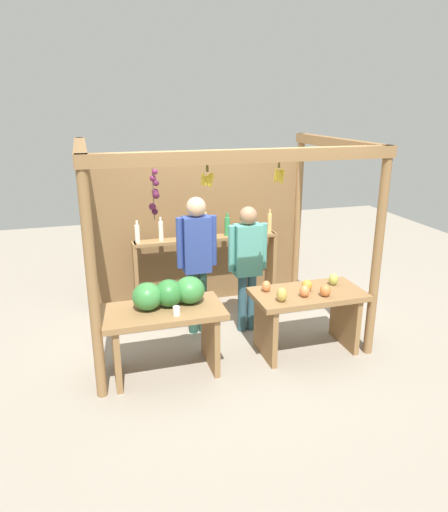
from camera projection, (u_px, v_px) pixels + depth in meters
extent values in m
plane|color=gray|center=(219.00, 330.00, 5.86)|extent=(12.00, 12.00, 0.00)
cylinder|color=olive|center=(92.00, 285.00, 4.20)|extent=(0.10, 0.10, 2.30)
cylinder|color=olive|center=(377.00, 256.00, 4.99)|extent=(0.10, 0.10, 2.30)
cylinder|color=olive|center=(88.00, 230.00, 6.01)|extent=(0.10, 0.10, 2.30)
cylinder|color=olive|center=(298.00, 215.00, 6.80)|extent=(0.10, 0.10, 2.30)
cube|color=olive|center=(249.00, 156.00, 4.26)|extent=(3.03, 0.12, 0.12)
cube|color=olive|center=(80.00, 150.00, 4.77)|extent=(0.12, 2.08, 0.12)
cube|color=olive|center=(338.00, 143.00, 5.56)|extent=(0.12, 2.08, 0.12)
cube|color=brown|center=(199.00, 230.00, 6.46)|extent=(2.93, 0.04, 2.07)
cylinder|color=brown|center=(207.00, 168.00, 4.28)|extent=(0.02, 0.02, 0.06)
ellipsoid|color=gold|center=(212.00, 178.00, 4.32)|extent=(0.04, 0.08, 0.12)
ellipsoid|color=gold|center=(209.00, 179.00, 4.34)|extent=(0.06, 0.06, 0.12)
ellipsoid|color=gold|center=(207.00, 180.00, 4.34)|extent=(0.08, 0.04, 0.11)
ellipsoid|color=gold|center=(203.00, 180.00, 4.33)|extent=(0.06, 0.06, 0.12)
ellipsoid|color=gold|center=(203.00, 178.00, 4.30)|extent=(0.04, 0.07, 0.12)
ellipsoid|color=gold|center=(205.00, 180.00, 4.28)|extent=(0.06, 0.06, 0.12)
ellipsoid|color=gold|center=(208.00, 181.00, 4.29)|extent=(0.06, 0.04, 0.12)
ellipsoid|color=gold|center=(210.00, 182.00, 4.31)|extent=(0.05, 0.05, 0.12)
cylinder|color=brown|center=(279.00, 165.00, 4.54)|extent=(0.02, 0.02, 0.06)
ellipsoid|color=gold|center=(283.00, 175.00, 4.58)|extent=(0.04, 0.07, 0.13)
ellipsoid|color=gold|center=(279.00, 175.00, 4.59)|extent=(0.06, 0.05, 0.13)
ellipsoid|color=gold|center=(276.00, 177.00, 4.61)|extent=(0.06, 0.04, 0.13)
ellipsoid|color=gold|center=(276.00, 174.00, 4.57)|extent=(0.05, 0.06, 0.13)
ellipsoid|color=gold|center=(277.00, 175.00, 4.55)|extent=(0.05, 0.05, 0.13)
ellipsoid|color=gold|center=(279.00, 177.00, 4.54)|extent=(0.06, 0.04, 0.13)
ellipsoid|color=gold|center=(281.00, 178.00, 4.56)|extent=(0.07, 0.06, 0.13)
cylinder|color=#4C422D|center=(153.00, 192.00, 4.49)|extent=(0.01, 0.01, 0.55)
sphere|color=#601E42|center=(155.00, 172.00, 4.42)|extent=(0.06, 0.06, 0.06)
sphere|color=#601E42|center=(153.00, 178.00, 4.46)|extent=(0.06, 0.06, 0.06)
sphere|color=#511938|center=(156.00, 183.00, 4.47)|extent=(0.06, 0.06, 0.06)
sphere|color=#511938|center=(155.00, 192.00, 4.53)|extent=(0.07, 0.07, 0.07)
sphere|color=#47142D|center=(156.00, 195.00, 4.49)|extent=(0.07, 0.07, 0.07)
sphere|color=#601E42|center=(152.00, 207.00, 4.51)|extent=(0.07, 0.07, 0.07)
sphere|color=#47142D|center=(155.00, 212.00, 4.53)|extent=(0.06, 0.06, 0.06)
cube|color=olive|center=(163.00, 312.00, 4.75)|extent=(1.23, 0.64, 0.06)
cube|color=olive|center=(116.00, 350.00, 4.73)|extent=(0.06, 0.58, 0.66)
cube|color=olive|center=(210.00, 337.00, 5.00)|extent=(0.06, 0.58, 0.66)
ellipsoid|color=#38843D|center=(147.00, 296.00, 4.69)|extent=(0.33, 0.33, 0.28)
ellipsoid|color=#38843D|center=(190.00, 290.00, 4.85)|extent=(0.42, 0.42, 0.28)
ellipsoid|color=#2D7533|center=(169.00, 293.00, 4.78)|extent=(0.41, 0.41, 0.28)
cylinder|color=white|center=(177.00, 311.00, 4.59)|extent=(0.07, 0.07, 0.09)
cube|color=olive|center=(308.00, 294.00, 5.19)|extent=(1.23, 0.64, 0.06)
cube|color=olive|center=(265.00, 329.00, 5.16)|extent=(0.06, 0.58, 0.66)
cube|color=olive|center=(345.00, 318.00, 5.43)|extent=(0.06, 0.58, 0.66)
ellipsoid|color=#CC7038|center=(325.00, 290.00, 5.03)|extent=(0.16, 0.16, 0.13)
ellipsoid|color=#E07F47|center=(305.00, 291.00, 5.02)|extent=(0.15, 0.15, 0.13)
ellipsoid|color=#A8B24C|center=(334.00, 279.00, 5.35)|extent=(0.13, 0.13, 0.14)
ellipsoid|color=gold|center=(307.00, 285.00, 5.18)|extent=(0.13, 0.13, 0.13)
ellipsoid|color=#E07F47|center=(266.00, 286.00, 5.17)|extent=(0.14, 0.14, 0.12)
ellipsoid|color=#B79E47|center=(282.00, 295.00, 4.90)|extent=(0.15, 0.15, 0.15)
cube|color=olive|center=(136.00, 280.00, 6.13)|extent=(0.05, 0.20, 1.00)
cube|color=olive|center=(272.00, 266.00, 6.64)|extent=(0.05, 0.20, 1.00)
cube|color=olive|center=(206.00, 239.00, 6.24)|extent=(1.90, 0.22, 0.04)
cylinder|color=silver|center=(137.00, 234.00, 5.95)|extent=(0.06, 0.06, 0.23)
cylinder|color=silver|center=(137.00, 223.00, 5.91)|extent=(0.03, 0.03, 0.06)
cylinder|color=silver|center=(161.00, 231.00, 6.03)|extent=(0.06, 0.06, 0.25)
cylinder|color=silver|center=(160.00, 220.00, 5.98)|extent=(0.03, 0.03, 0.06)
cylinder|color=#994C1E|center=(184.00, 230.00, 6.12)|extent=(0.07, 0.07, 0.23)
cylinder|color=#994C1E|center=(184.00, 220.00, 6.07)|extent=(0.03, 0.03, 0.06)
cylinder|color=#D8B266|center=(206.00, 227.00, 6.19)|extent=(0.07, 0.07, 0.28)
cylinder|color=#D8B266|center=(205.00, 214.00, 6.13)|extent=(0.03, 0.03, 0.06)
cylinder|color=#338C4C|center=(227.00, 226.00, 6.27)|extent=(0.07, 0.07, 0.25)
cylinder|color=#338C4C|center=(227.00, 215.00, 6.22)|extent=(0.03, 0.03, 0.06)
cylinder|color=silver|center=(249.00, 225.00, 6.36)|extent=(0.08, 0.08, 0.24)
cylinder|color=silver|center=(249.00, 214.00, 6.31)|extent=(0.03, 0.03, 0.06)
cylinder|color=#D8B266|center=(270.00, 223.00, 6.43)|extent=(0.06, 0.06, 0.26)
cylinder|color=#D8B266|center=(270.00, 212.00, 6.38)|extent=(0.03, 0.03, 0.06)
cylinder|color=#285041|center=(193.00, 302.00, 5.70)|extent=(0.11, 0.11, 0.79)
cylinder|color=#285041|center=(203.00, 301.00, 5.73)|extent=(0.11, 0.11, 0.79)
cube|color=#2D428C|center=(197.00, 244.00, 5.49)|extent=(0.32, 0.19, 0.67)
cylinder|color=#2D428C|center=(180.00, 243.00, 5.42)|extent=(0.08, 0.08, 0.60)
cylinder|color=#2D428C|center=(213.00, 240.00, 5.53)|extent=(0.08, 0.08, 0.60)
sphere|color=tan|center=(196.00, 207.00, 5.35)|extent=(0.23, 0.23, 0.23)
cylinder|color=#2E525D|center=(242.00, 303.00, 5.75)|extent=(0.11, 0.11, 0.73)
cylinder|color=#2E525D|center=(251.00, 302.00, 5.78)|extent=(0.11, 0.11, 0.73)
cube|color=teal|center=(248.00, 250.00, 5.56)|extent=(0.32, 0.19, 0.62)
cylinder|color=teal|center=(232.00, 249.00, 5.49)|extent=(0.08, 0.08, 0.56)
cylinder|color=teal|center=(264.00, 246.00, 5.60)|extent=(0.08, 0.08, 0.56)
sphere|color=#997051|center=(248.00, 216.00, 5.43)|extent=(0.21, 0.21, 0.21)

